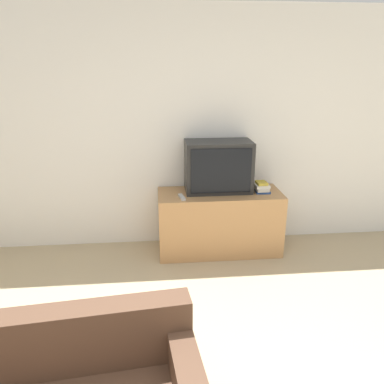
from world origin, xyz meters
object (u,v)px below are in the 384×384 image
Objects in this scene: television at (218,166)px; book_stack at (262,187)px; tv_stand at (219,222)px; remote_on_stand at (182,197)px.

television is 0.52m from book_stack.
television reaches higher than tv_stand.
book_stack is at bearing 7.74° from remote_on_stand.
tv_stand is at bearing 17.92° from remote_on_stand.
book_stack is (0.45, -0.02, 0.39)m from tv_stand.
tv_stand is 0.57m from remote_on_stand.
television reaches higher than remote_on_stand.
television is at bearing 98.67° from tv_stand.
tv_stand is 6.88× the size of book_stack.
remote_on_stand is (-0.88, -0.12, -0.04)m from book_stack.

